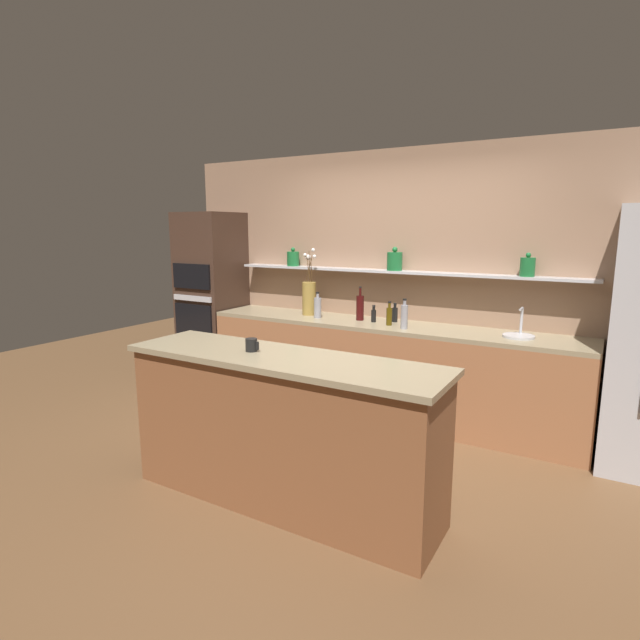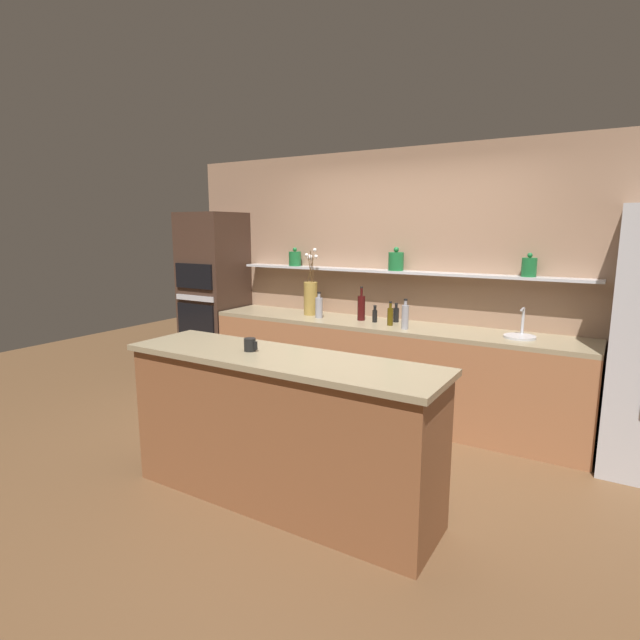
{
  "view_description": "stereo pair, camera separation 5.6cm",
  "coord_description": "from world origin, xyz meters",
  "px_view_note": "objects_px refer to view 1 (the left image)",
  "views": [
    {
      "loc": [
        1.8,
        -3.18,
        1.83
      ],
      "look_at": [
        -0.25,
        0.32,
        1.08
      ],
      "focal_mm": 28.0,
      "sensor_mm": 36.0,
      "label": 1
    },
    {
      "loc": [
        1.85,
        -3.15,
        1.83
      ],
      "look_at": [
        -0.25,
        0.32,
        1.08
      ],
      "focal_mm": 28.0,
      "sensor_mm": 36.0,
      "label": 2
    }
  ],
  "objects_px": {
    "bottle_wine_4": "(360,307)",
    "bottle_sauce_2": "(374,315)",
    "flower_vase": "(309,296)",
    "bottle_oil_0": "(389,316)",
    "bottle_spirit_3": "(318,307)",
    "coffee_mug": "(252,345)",
    "bottle_spirit_5": "(404,316)",
    "sink_fixture": "(519,334)",
    "bottle_sauce_1": "(395,314)",
    "oven_tower": "(212,299)"
  },
  "relations": [
    {
      "from": "bottle_sauce_2",
      "to": "bottle_wine_4",
      "type": "bearing_deg",
      "value": 171.08
    },
    {
      "from": "sink_fixture",
      "to": "bottle_sauce_1",
      "type": "bearing_deg",
      "value": 173.86
    },
    {
      "from": "oven_tower",
      "to": "bottle_oil_0",
      "type": "distance_m",
      "value": 2.28
    },
    {
      "from": "bottle_spirit_3",
      "to": "bottle_oil_0",
      "type": "bearing_deg",
      "value": 0.23
    },
    {
      "from": "bottle_oil_0",
      "to": "flower_vase",
      "type": "bearing_deg",
      "value": 173.08
    },
    {
      "from": "bottle_sauce_2",
      "to": "coffee_mug",
      "type": "distance_m",
      "value": 1.87
    },
    {
      "from": "sink_fixture",
      "to": "bottle_wine_4",
      "type": "relative_size",
      "value": 0.77
    },
    {
      "from": "flower_vase",
      "to": "bottle_wine_4",
      "type": "height_order",
      "value": "flower_vase"
    },
    {
      "from": "bottle_sauce_2",
      "to": "bottle_spirit_5",
      "type": "distance_m",
      "value": 0.42
    },
    {
      "from": "bottle_sauce_2",
      "to": "bottle_wine_4",
      "type": "relative_size",
      "value": 0.49
    },
    {
      "from": "sink_fixture",
      "to": "bottle_spirit_3",
      "type": "height_order",
      "value": "bottle_spirit_3"
    },
    {
      "from": "bottle_sauce_1",
      "to": "flower_vase",
      "type": "bearing_deg",
      "value": -175.55
    },
    {
      "from": "bottle_oil_0",
      "to": "coffee_mug",
      "type": "bearing_deg",
      "value": -97.74
    },
    {
      "from": "sink_fixture",
      "to": "bottle_sauce_1",
      "type": "xyz_separation_m",
      "value": [
        -1.18,
        0.13,
        0.05
      ]
    },
    {
      "from": "coffee_mug",
      "to": "bottle_sauce_1",
      "type": "bearing_deg",
      "value": 83.55
    },
    {
      "from": "bottle_spirit_3",
      "to": "bottle_wine_4",
      "type": "relative_size",
      "value": 0.79
    },
    {
      "from": "sink_fixture",
      "to": "bottle_spirit_3",
      "type": "distance_m",
      "value": 1.95
    },
    {
      "from": "flower_vase",
      "to": "bottle_spirit_5",
      "type": "height_order",
      "value": "flower_vase"
    },
    {
      "from": "coffee_mug",
      "to": "bottle_sauce_2",
      "type": "bearing_deg",
      "value": 88.55
    },
    {
      "from": "bottle_wine_4",
      "to": "flower_vase",
      "type": "bearing_deg",
      "value": 178.68
    },
    {
      "from": "coffee_mug",
      "to": "bottle_spirit_3",
      "type": "bearing_deg",
      "value": 106.97
    },
    {
      "from": "flower_vase",
      "to": "sink_fixture",
      "type": "xyz_separation_m",
      "value": [
        2.12,
        -0.05,
        -0.17
      ]
    },
    {
      "from": "bottle_wine_4",
      "to": "bottle_sauce_2",
      "type": "bearing_deg",
      "value": -8.92
    },
    {
      "from": "bottle_wine_4",
      "to": "coffee_mug",
      "type": "height_order",
      "value": "bottle_wine_4"
    },
    {
      "from": "bottle_oil_0",
      "to": "bottle_spirit_3",
      "type": "xyz_separation_m",
      "value": [
        -0.79,
        -0.0,
        0.02
      ]
    },
    {
      "from": "bottle_sauce_1",
      "to": "bottle_wine_4",
      "type": "relative_size",
      "value": 0.55
    },
    {
      "from": "bottle_spirit_3",
      "to": "bottle_wine_4",
      "type": "height_order",
      "value": "bottle_wine_4"
    },
    {
      "from": "flower_vase",
      "to": "bottle_spirit_3",
      "type": "distance_m",
      "value": 0.23
    },
    {
      "from": "sink_fixture",
      "to": "bottle_oil_0",
      "type": "relative_size",
      "value": 1.14
    },
    {
      "from": "flower_vase",
      "to": "bottle_sauce_1",
      "type": "xyz_separation_m",
      "value": [
        0.95,
        0.07,
        -0.12
      ]
    },
    {
      "from": "bottle_oil_0",
      "to": "coffee_mug",
      "type": "xyz_separation_m",
      "value": [
        -0.24,
        -1.79,
        0.05
      ]
    },
    {
      "from": "bottle_sauce_1",
      "to": "sink_fixture",
      "type": "bearing_deg",
      "value": -6.14
    },
    {
      "from": "bottle_spirit_3",
      "to": "coffee_mug",
      "type": "height_order",
      "value": "bottle_spirit_3"
    },
    {
      "from": "bottle_sauce_2",
      "to": "coffee_mug",
      "type": "xyz_separation_m",
      "value": [
        -0.05,
        -1.87,
        0.07
      ]
    },
    {
      "from": "flower_vase",
      "to": "bottle_oil_0",
      "type": "distance_m",
      "value": 0.98
    },
    {
      "from": "bottle_spirit_5",
      "to": "bottle_spirit_3",
      "type": "bearing_deg",
      "value": 174.86
    },
    {
      "from": "bottle_sauce_2",
      "to": "bottle_spirit_5",
      "type": "bearing_deg",
      "value": -23.86
    },
    {
      "from": "sink_fixture",
      "to": "bottle_spirit_5",
      "type": "xyz_separation_m",
      "value": [
        -0.97,
        -0.16,
        0.09
      ]
    },
    {
      "from": "oven_tower",
      "to": "bottle_spirit_5",
      "type": "xyz_separation_m",
      "value": [
        2.47,
        -0.14,
        0.03
      ]
    },
    {
      "from": "bottle_sauce_2",
      "to": "coffee_mug",
      "type": "bearing_deg",
      "value": -91.45
    },
    {
      "from": "flower_vase",
      "to": "bottle_oil_0",
      "type": "height_order",
      "value": "flower_vase"
    },
    {
      "from": "bottle_wine_4",
      "to": "bottle_spirit_5",
      "type": "relative_size",
      "value": 1.22
    },
    {
      "from": "bottle_sauce_2",
      "to": "sink_fixture",
      "type": "bearing_deg",
      "value": -0.56
    },
    {
      "from": "sink_fixture",
      "to": "bottle_sauce_2",
      "type": "height_order",
      "value": "sink_fixture"
    },
    {
      "from": "bottle_spirit_3",
      "to": "bottle_sauce_1",
      "type": "bearing_deg",
      "value": 14.16
    },
    {
      "from": "bottle_sauce_2",
      "to": "coffee_mug",
      "type": "height_order",
      "value": "coffee_mug"
    },
    {
      "from": "flower_vase",
      "to": "bottle_sauce_2",
      "type": "bearing_deg",
      "value": -2.93
    },
    {
      "from": "flower_vase",
      "to": "sink_fixture",
      "type": "bearing_deg",
      "value": -1.42
    },
    {
      "from": "flower_vase",
      "to": "bottle_spirit_3",
      "type": "bearing_deg",
      "value": -34.23
    },
    {
      "from": "flower_vase",
      "to": "bottle_sauce_2",
      "type": "distance_m",
      "value": 0.78
    }
  ]
}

